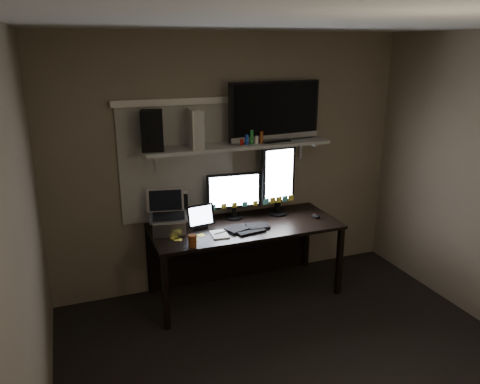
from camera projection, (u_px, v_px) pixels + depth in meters
name	position (u px, v px, depth m)	size (l,w,h in m)	color
ceiling	(337.00, 21.00, 2.67)	(3.60, 3.60, 0.00)	silver
back_wall	(232.00, 163.00, 4.65)	(3.60, 3.60, 0.00)	#6C5E4D
left_wall	(23.00, 270.00, 2.43)	(3.60, 3.60, 0.00)	#6C5E4D
window_blinds	(178.00, 163.00, 4.43)	(1.10, 0.02, 1.10)	#B7B3A4
desk	(241.00, 237.00, 4.63)	(1.80, 0.75, 0.73)	black
wall_shelf	(238.00, 145.00, 4.43)	(1.80, 0.35, 0.03)	#ABACA7
monitor_landscape	(234.00, 196.00, 4.57)	(0.54, 0.06, 0.47)	black
monitor_portrait	(278.00, 180.00, 4.65)	(0.36, 0.07, 0.71)	black
keyboard	(247.00, 228.00, 4.36)	(0.41, 0.16, 0.03)	black
mouse	(316.00, 216.00, 4.65)	(0.06, 0.10, 0.04)	black
notepad	(220.00, 235.00, 4.23)	(0.15, 0.20, 0.01)	silver
tablet	(200.00, 217.00, 4.35)	(0.27, 0.11, 0.23)	black
file_sorter	(175.00, 208.00, 4.49)	(0.23, 0.11, 0.30)	black
laptop	(168.00, 213.00, 4.23)	(0.34, 0.27, 0.38)	#A8A9AD
cup	(193.00, 241.00, 3.97)	(0.07, 0.07, 0.11)	brown
sticky_notes	(189.00, 239.00, 4.14)	(0.28, 0.21, 0.00)	#FFF245
tv	(275.00, 112.00, 4.46)	(0.95, 0.17, 0.57)	black
game_console	(195.00, 129.00, 4.22)	(0.09, 0.29, 0.35)	silver
speaker	(152.00, 130.00, 4.11)	(0.19, 0.23, 0.35)	black
bottles	(252.00, 138.00, 4.38)	(0.20, 0.05, 0.13)	#A50F0C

